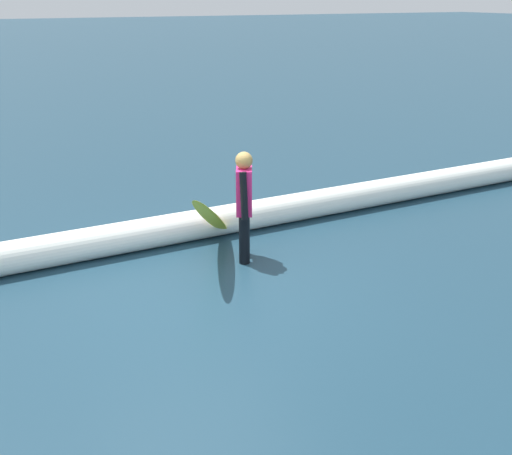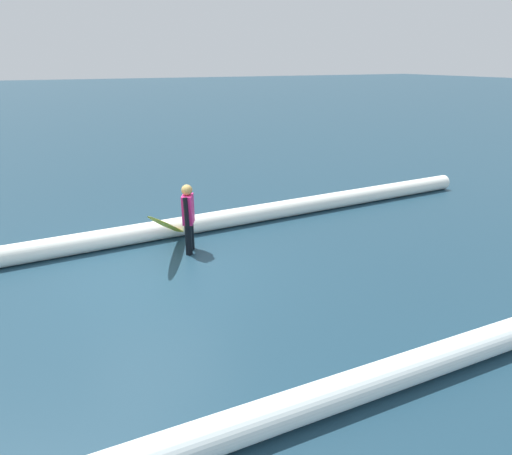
# 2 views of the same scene
# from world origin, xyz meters

# --- Properties ---
(ground_plane) EXTENTS (188.85, 188.85, 0.00)m
(ground_plane) POSITION_xyz_m (0.00, 0.00, 0.00)
(ground_plane) COLOR #1B3A4B
(surfer) EXTENTS (0.33, 0.51, 1.45)m
(surfer) POSITION_xyz_m (-0.94, -0.61, 0.80)
(surfer) COLOR black
(surfer) RESTS_ON ground_plane
(surfboard) EXTENTS (1.31, 1.85, 1.17)m
(surfboard) POSITION_xyz_m (-0.56, -0.80, 0.57)
(surfboard) COLOR yellow
(surfboard) RESTS_ON ground_plane
(wave_crest_foreground) EXTENTS (17.71, 0.94, 0.43)m
(wave_crest_foreground) POSITION_xyz_m (-0.65, -1.57, 0.21)
(wave_crest_foreground) COLOR white
(wave_crest_foreground) RESTS_ON ground_plane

